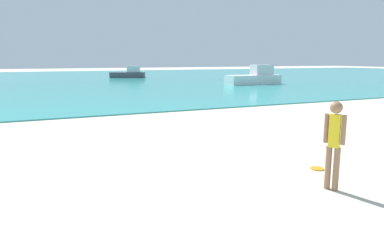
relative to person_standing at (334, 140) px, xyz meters
name	(u,v)px	position (x,y,z in m)	size (l,w,h in m)	color
water	(71,79)	(-1.95, 40.44, -0.95)	(160.00, 60.00, 0.06)	teal
person_standing	(334,140)	(0.00, 0.00, 0.00)	(0.24, 0.35, 1.72)	#936B4C
frisbee	(317,169)	(0.66, 1.05, -0.97)	(0.30, 0.30, 0.03)	orange
boat_near	(255,77)	(14.20, 23.81, -0.26)	(5.63, 1.89, 1.90)	white
boat_far	(129,74)	(5.37, 40.53, -0.38)	(4.76, 3.12, 1.55)	#4C4C51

